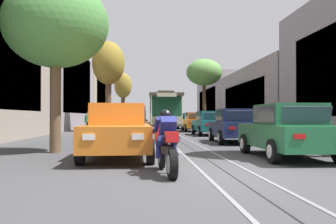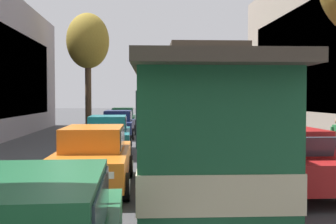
{
  "view_description": "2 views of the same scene",
  "coord_description": "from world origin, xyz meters",
  "px_view_note": "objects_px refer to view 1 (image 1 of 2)",
  "views": [
    {
      "loc": [
        -1.79,
        -7.44,
        1.21
      ],
      "look_at": [
        0.23,
        22.21,
        1.62
      ],
      "focal_mm": 37.8,
      "sensor_mm": 36.0,
      "label": 1
    },
    {
      "loc": [
        1.29,
        32.17,
        2.34
      ],
      "look_at": [
        -0.5,
        8.58,
        1.48
      ],
      "focal_mm": 42.29,
      "sensor_mm": 36.0,
      "label": 2
    }
  ],
  "objects_px": {
    "street_tree_kerb_left_second": "(108,65)",
    "parked_car_brown_second_left": "(129,125)",
    "street_tree_kerb_left_mid": "(123,87)",
    "parked_car_teal_mid_right": "(210,123)",
    "pedestrian_on_right_pavement": "(88,121)",
    "parked_car_orange_fourth_right": "(195,122)",
    "street_tree_kerb_right_second": "(204,73)",
    "cable_car_trolley": "(165,112)",
    "motorcycle_with_rider": "(167,143)",
    "street_tree_kerb_left_near": "(56,25)",
    "parked_car_beige_mid_left": "(131,123)",
    "parked_car_navy_second_right": "(235,126)",
    "parked_car_green_fifth_right": "(185,121)",
    "pedestrian_crossing_far": "(99,120)",
    "parked_car_green_near_right": "(287,131)",
    "pedestrian_on_left_pavement": "(105,119)",
    "parked_car_orange_near_left": "(118,131)",
    "parked_car_red_fourth_left": "(137,122)"
  },
  "relations": [
    {
      "from": "parked_car_navy_second_right",
      "to": "pedestrian_on_left_pavement",
      "type": "distance_m",
      "value": 23.33
    },
    {
      "from": "parked_car_red_fourth_left",
      "to": "pedestrian_on_right_pavement",
      "type": "distance_m",
      "value": 5.18
    },
    {
      "from": "parked_car_orange_fourth_right",
      "to": "motorcycle_with_rider",
      "type": "distance_m",
      "value": 22.17
    },
    {
      "from": "parked_car_orange_fourth_right",
      "to": "parked_car_red_fourth_left",
      "type": "bearing_deg",
      "value": 172.52
    },
    {
      "from": "street_tree_kerb_left_mid",
      "to": "pedestrian_on_right_pavement",
      "type": "distance_m",
      "value": 20.9
    },
    {
      "from": "parked_car_brown_second_left",
      "to": "street_tree_kerb_left_second",
      "type": "height_order",
      "value": "street_tree_kerb_left_second"
    },
    {
      "from": "parked_car_orange_fourth_right",
      "to": "street_tree_kerb_right_second",
      "type": "relative_size",
      "value": 0.6
    },
    {
      "from": "parked_car_beige_mid_left",
      "to": "street_tree_kerb_left_near",
      "type": "distance_m",
      "value": 11.91
    },
    {
      "from": "parked_car_brown_second_left",
      "to": "parked_car_teal_mid_right",
      "type": "xyz_separation_m",
      "value": [
        5.05,
        6.12,
        0.0
      ]
    },
    {
      "from": "parked_car_teal_mid_right",
      "to": "street_tree_kerb_left_near",
      "type": "distance_m",
      "value": 13.63
    },
    {
      "from": "parked_car_green_fifth_right",
      "to": "pedestrian_crossing_far",
      "type": "xyz_separation_m",
      "value": [
        -8.57,
        -1.26,
        0.15
      ]
    },
    {
      "from": "motorcycle_with_rider",
      "to": "pedestrian_crossing_far",
      "type": "relative_size",
      "value": 1.18
    },
    {
      "from": "parked_car_orange_fourth_right",
      "to": "street_tree_kerb_left_mid",
      "type": "distance_m",
      "value": 19.04
    },
    {
      "from": "parked_car_orange_fourth_right",
      "to": "parked_car_beige_mid_left",
      "type": "bearing_deg",
      "value": -130.52
    },
    {
      "from": "motorcycle_with_rider",
      "to": "pedestrian_crossing_far",
      "type": "bearing_deg",
      "value": 100.16
    },
    {
      "from": "pedestrian_on_right_pavement",
      "to": "cable_car_trolley",
      "type": "bearing_deg",
      "value": 36.4
    },
    {
      "from": "pedestrian_on_right_pavement",
      "to": "pedestrian_crossing_far",
      "type": "height_order",
      "value": "pedestrian_crossing_far"
    },
    {
      "from": "parked_car_beige_mid_left",
      "to": "parked_car_red_fourth_left",
      "type": "bearing_deg",
      "value": 87.92
    },
    {
      "from": "cable_car_trolley",
      "to": "pedestrian_on_left_pavement",
      "type": "xyz_separation_m",
      "value": [
        -5.91,
        7.76,
        -0.71
      ]
    },
    {
      "from": "parked_car_beige_mid_left",
      "to": "street_tree_kerb_left_near",
      "type": "height_order",
      "value": "street_tree_kerb_left_near"
    },
    {
      "from": "street_tree_kerb_left_mid",
      "to": "pedestrian_crossing_far",
      "type": "distance_m",
      "value": 12.72
    },
    {
      "from": "street_tree_kerb_left_second",
      "to": "parked_car_orange_near_left",
      "type": "bearing_deg",
      "value": -83.47
    },
    {
      "from": "parked_car_orange_near_left",
      "to": "parked_car_orange_fourth_right",
      "type": "height_order",
      "value": "same"
    },
    {
      "from": "parked_car_green_fifth_right",
      "to": "pedestrian_on_right_pavement",
      "type": "relative_size",
      "value": 2.73
    },
    {
      "from": "motorcycle_with_rider",
      "to": "pedestrian_on_right_pavement",
      "type": "xyz_separation_m",
      "value": [
        -4.51,
        18.6,
        0.26
      ]
    },
    {
      "from": "parked_car_navy_second_right",
      "to": "parked_car_green_fifth_right",
      "type": "bearing_deg",
      "value": 90.19
    },
    {
      "from": "parked_car_red_fourth_left",
      "to": "parked_car_beige_mid_left",
      "type": "bearing_deg",
      "value": -92.08
    },
    {
      "from": "parked_car_green_fifth_right",
      "to": "street_tree_kerb_left_mid",
      "type": "distance_m",
      "value": 13.41
    },
    {
      "from": "parked_car_beige_mid_left",
      "to": "motorcycle_with_rider",
      "type": "relative_size",
      "value": 2.21
    },
    {
      "from": "street_tree_kerb_right_second",
      "to": "pedestrian_crossing_far",
      "type": "relative_size",
      "value": 4.37
    },
    {
      "from": "street_tree_kerb_left_second",
      "to": "parked_car_brown_second_left",
      "type": "bearing_deg",
      "value": -79.98
    },
    {
      "from": "parked_car_navy_second_right",
      "to": "pedestrian_on_right_pavement",
      "type": "relative_size",
      "value": 2.74
    },
    {
      "from": "parked_car_brown_second_left",
      "to": "parked_car_teal_mid_right",
      "type": "distance_m",
      "value": 7.93
    },
    {
      "from": "street_tree_kerb_left_mid",
      "to": "parked_car_teal_mid_right",
      "type": "bearing_deg",
      "value": -73.18
    },
    {
      "from": "parked_car_brown_second_left",
      "to": "parked_car_green_fifth_right",
      "type": "xyz_separation_m",
      "value": [
        4.9,
        18.86,
        0.0
      ]
    },
    {
      "from": "parked_car_orange_fourth_right",
      "to": "street_tree_kerb_left_near",
      "type": "bearing_deg",
      "value": -112.88
    },
    {
      "from": "parked_car_beige_mid_left",
      "to": "parked_car_green_near_right",
      "type": "height_order",
      "value": "same"
    },
    {
      "from": "motorcycle_with_rider",
      "to": "parked_car_red_fourth_left",
      "type": "bearing_deg",
      "value": 92.78
    },
    {
      "from": "motorcycle_with_rider",
      "to": "street_tree_kerb_left_near",
      "type": "bearing_deg",
      "value": 126.35
    },
    {
      "from": "street_tree_kerb_left_mid",
      "to": "cable_car_trolley",
      "type": "bearing_deg",
      "value": -74.34
    },
    {
      "from": "parked_car_orange_near_left",
      "to": "pedestrian_crossing_far",
      "type": "distance_m",
      "value": 24.5
    },
    {
      "from": "parked_car_orange_near_left",
      "to": "cable_car_trolley",
      "type": "xyz_separation_m",
      "value": [
        2.54,
        20.01,
        0.86
      ]
    },
    {
      "from": "parked_car_green_near_right",
      "to": "parked_car_teal_mid_right",
      "type": "height_order",
      "value": "same"
    },
    {
      "from": "cable_car_trolley",
      "to": "parked_car_orange_fourth_right",
      "type": "bearing_deg",
      "value": -23.15
    },
    {
      "from": "parked_car_navy_second_right",
      "to": "parked_car_green_fifth_right",
      "type": "xyz_separation_m",
      "value": [
        -0.06,
        19.51,
        0.0
      ]
    },
    {
      "from": "parked_car_navy_second_right",
      "to": "street_tree_kerb_left_second",
      "type": "xyz_separation_m",
      "value": [
        -7.21,
        13.37,
        4.77
      ]
    },
    {
      "from": "street_tree_kerb_right_second",
      "to": "cable_car_trolley",
      "type": "xyz_separation_m",
      "value": [
        -4.58,
        -6.63,
        -4.21
      ]
    },
    {
      "from": "parked_car_beige_mid_left",
      "to": "street_tree_kerb_left_second",
      "type": "xyz_separation_m",
      "value": [
        -2.11,
        6.36,
        4.77
      ]
    },
    {
      "from": "parked_car_orange_near_left",
      "to": "cable_car_trolley",
      "type": "height_order",
      "value": "cable_car_trolley"
    },
    {
      "from": "street_tree_kerb_left_second",
      "to": "street_tree_kerb_left_mid",
      "type": "distance_m",
      "value": 16.81
    }
  ]
}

